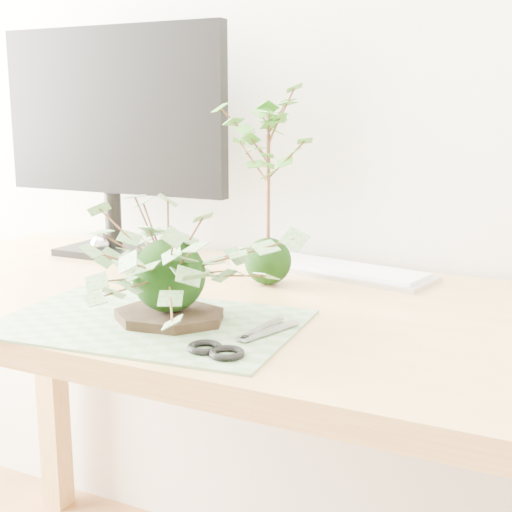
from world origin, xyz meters
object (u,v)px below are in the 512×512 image
desk (251,349)px  monitor (112,125)px  ivy_kokedama (168,241)px  maple_kokedama (268,146)px  keyboard (330,268)px

desk → monitor: (-0.45, 0.22, 0.37)m
desk → ivy_kokedama: bearing=-106.7°
maple_kokedama → ivy_kokedama: bearing=-95.3°
keyboard → desk: bearing=-88.8°
desk → ivy_kokedama: (-0.05, -0.17, 0.22)m
keyboard → monitor: (-0.50, -0.04, 0.28)m
desk → keyboard: keyboard is taller
keyboard → monitor: bearing=-164.6°
ivy_kokedama → maple_kokedama: maple_kokedama is taller
maple_kokedama → keyboard: (0.07, 0.14, -0.25)m
desk → maple_kokedama: (-0.02, 0.12, 0.34)m
monitor → maple_kokedama: bearing=-14.0°
ivy_kokedama → monitor: (-0.40, 0.39, 0.16)m
ivy_kokedama → maple_kokedama: (0.03, 0.29, 0.13)m
ivy_kokedama → monitor: bearing=135.7°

